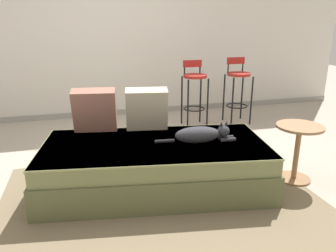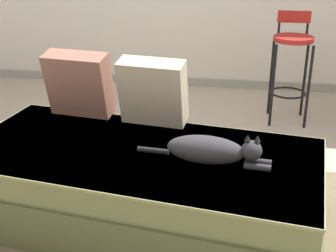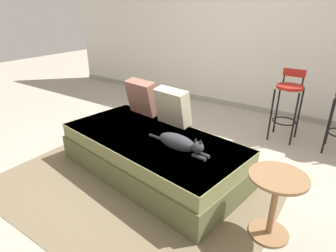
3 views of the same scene
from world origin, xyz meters
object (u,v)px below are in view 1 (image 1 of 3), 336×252
(bar_stool_near_window, at_px, (194,86))
(cat, at_px, (201,134))
(throw_pillow_corner, at_px, (95,110))
(side_table, at_px, (298,145))
(bar_stool_by_doorway, at_px, (238,84))
(couch, at_px, (155,165))
(throw_pillow_middle, at_px, (147,109))

(bar_stool_near_window, bearing_deg, cat, -107.39)
(throw_pillow_corner, height_order, side_table, throw_pillow_corner)
(bar_stool_by_doorway, height_order, side_table, bar_stool_by_doorway)
(side_table, bearing_deg, bar_stool_near_window, 101.14)
(couch, distance_m, throw_pillow_corner, 0.82)
(throw_pillow_middle, bearing_deg, bar_stool_near_window, 53.79)
(bar_stool_by_doorway, bearing_deg, throw_pillow_middle, -141.40)
(throw_pillow_corner, relative_size, throw_pillow_middle, 1.01)
(couch, xyz_separation_m, cat, (0.41, -0.09, 0.29))
(throw_pillow_corner, distance_m, side_table, 2.00)
(couch, relative_size, bar_stool_by_doorway, 2.22)
(cat, distance_m, bar_stool_near_window, 1.90)
(cat, bearing_deg, bar_stool_by_doorway, 55.25)
(throw_pillow_corner, height_order, cat, throw_pillow_corner)
(couch, bearing_deg, bar_stool_by_doorway, 45.97)
(throw_pillow_corner, xyz_separation_m, side_table, (1.86, -0.68, -0.30))
(couch, bearing_deg, cat, -11.88)
(side_table, bearing_deg, throw_pillow_middle, 155.91)
(cat, height_order, bar_stool_by_doorway, bar_stool_by_doorway)
(throw_pillow_corner, bearing_deg, couch, -43.71)
(throw_pillow_corner, distance_m, bar_stool_by_doorway, 2.51)
(throw_pillow_middle, distance_m, side_table, 1.51)
(throw_pillow_corner, relative_size, cat, 0.61)
(couch, distance_m, side_table, 1.38)
(throw_pillow_corner, relative_size, bar_stool_by_doorway, 0.46)
(throw_pillow_middle, relative_size, cat, 0.60)
(throw_pillow_corner, xyz_separation_m, bar_stool_by_doorway, (2.17, 1.25, -0.07))
(cat, xyz_separation_m, bar_stool_by_doorway, (1.26, 1.82, 0.07))
(bar_stool_near_window, xyz_separation_m, side_table, (0.38, -1.93, -0.23))
(couch, height_order, throw_pillow_middle, throw_pillow_middle)
(couch, xyz_separation_m, throw_pillow_corner, (-0.50, 0.48, 0.44))
(throw_pillow_corner, height_order, throw_pillow_middle, throw_pillow_corner)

